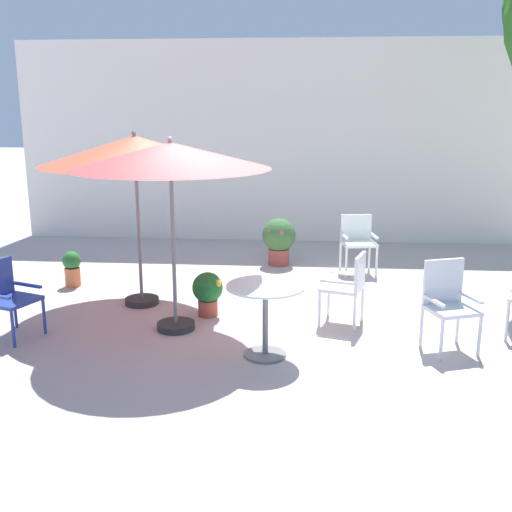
# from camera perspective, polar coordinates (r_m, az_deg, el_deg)

# --- Properties ---
(ground_plane) EXTENTS (60.00, 60.00, 0.00)m
(ground_plane) POSITION_cam_1_polar(r_m,az_deg,el_deg) (7.45, -0.23, -5.94)
(ground_plane) COLOR #BAABA7
(villa_facade) EXTENTS (9.66, 0.30, 3.71)m
(villa_facade) POSITION_cam_1_polar(r_m,az_deg,el_deg) (11.66, 1.74, 10.58)
(villa_facade) COLOR white
(villa_facade) RESTS_ON ground
(patio_umbrella_0) EXTENTS (2.37, 2.37, 2.23)m
(patio_umbrella_0) POSITION_cam_1_polar(r_m,az_deg,el_deg) (7.77, -11.26, 9.55)
(patio_umbrella_0) COLOR #2D2D2D
(patio_umbrella_0) RESTS_ON ground
(patio_umbrella_1) EXTENTS (2.21, 2.21, 2.20)m
(patio_umbrella_1) POSITION_cam_1_polar(r_m,az_deg,el_deg) (6.76, -8.02, 9.10)
(patio_umbrella_1) COLOR #2D2D2D
(patio_umbrella_1) RESTS_ON ground
(cafe_table_0) EXTENTS (0.80, 0.80, 0.77)m
(cafe_table_0) POSITION_cam_1_polar(r_m,az_deg,el_deg) (6.22, 0.89, -4.78)
(cafe_table_0) COLOR white
(cafe_table_0) RESTS_ON ground
(patio_chair_1) EXTENTS (0.59, 0.57, 0.96)m
(patio_chair_1) POSITION_cam_1_polar(r_m,az_deg,el_deg) (6.71, 17.51, -3.89)
(patio_chair_1) COLOR silver
(patio_chair_1) RESTS_ON ground
(patio_chair_2) EXTENTS (0.57, 0.56, 0.86)m
(patio_chair_2) POSITION_cam_1_polar(r_m,az_deg,el_deg) (7.20, 8.65, -2.55)
(patio_chair_2) COLOR white
(patio_chair_2) RESTS_ON ground
(patio_chair_3) EXTENTS (0.62, 0.63, 0.87)m
(patio_chair_3) POSITION_cam_1_polar(r_m,az_deg,el_deg) (7.31, -22.36, -3.27)
(patio_chair_3) COLOR #2A4098
(patio_chair_3) RESTS_ON ground
(patio_chair_4) EXTENTS (0.56, 0.53, 0.89)m
(patio_chair_4) POSITION_cam_1_polar(r_m,az_deg,el_deg) (9.51, 9.49, 1.60)
(patio_chair_4) COLOR white
(patio_chair_4) RESTS_ON ground
(potted_plant_0) EXTENTS (0.54, 0.54, 0.77)m
(potted_plant_0) POSITION_cam_1_polar(r_m,az_deg,el_deg) (9.85, 2.16, 1.65)
(potted_plant_0) COLOR #98433B
(potted_plant_0) RESTS_ON ground
(potted_plant_1) EXTENTS (0.26, 0.26, 0.51)m
(potted_plant_1) POSITION_cam_1_polar(r_m,az_deg,el_deg) (9.11, -16.84, -1.02)
(potted_plant_1) COLOR #CE7145
(potted_plant_1) RESTS_ON ground
(potted_plant_2) EXTENTS (0.38, 0.38, 0.55)m
(potted_plant_2) POSITION_cam_1_polar(r_m,az_deg,el_deg) (7.50, -4.53, -3.29)
(potted_plant_2) COLOR #AD4837
(potted_plant_2) RESTS_ON ground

